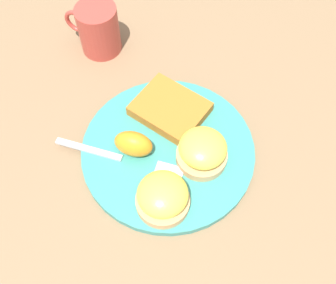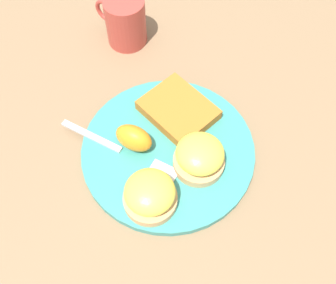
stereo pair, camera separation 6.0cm
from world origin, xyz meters
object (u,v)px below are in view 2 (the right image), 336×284
at_px(sandwich_benedict_left, 150,194).
at_px(cup, 125,21).
at_px(orange_wedge, 134,138).
at_px(hashbrown_patty, 178,110).
at_px(fork, 125,153).
at_px(sandwich_benedict_right, 201,155).

xyz_separation_m(sandwich_benedict_left, cup, (0.22, -0.26, 0.01)).
height_order(orange_wedge, cup, cup).
relative_size(hashbrown_patty, cup, 1.07).
bearing_deg(fork, sandwich_benedict_right, -156.53).
height_order(orange_wedge, fork, orange_wedge).
relative_size(sandwich_benedict_left, cup, 0.76).
xyz_separation_m(sandwich_benedict_right, orange_wedge, (0.10, 0.03, -0.00)).
distance_m(hashbrown_patty, orange_wedge, 0.09).
distance_m(sandwich_benedict_left, fork, 0.09).
relative_size(sandwich_benedict_left, hashbrown_patty, 0.70).
height_order(sandwich_benedict_left, sandwich_benedict_right, same).
xyz_separation_m(sandwich_benedict_right, hashbrown_patty, (0.08, -0.06, -0.02)).
bearing_deg(fork, cup, -55.87).
distance_m(sandwich_benedict_left, sandwich_benedict_right, 0.10).
distance_m(sandwich_benedict_right, cup, 0.30).
distance_m(orange_wedge, fork, 0.03).
height_order(sandwich_benedict_left, orange_wedge, sandwich_benedict_left).
height_order(sandwich_benedict_left, cup, cup).
distance_m(orange_wedge, cup, 0.25).
bearing_deg(sandwich_benedict_right, sandwich_benedict_left, 72.09).
bearing_deg(orange_wedge, cup, -52.45).
bearing_deg(orange_wedge, hashbrown_patty, -107.14).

